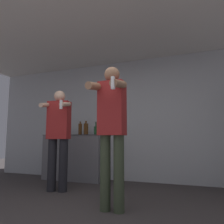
{
  "coord_description": "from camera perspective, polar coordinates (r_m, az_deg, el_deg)",
  "views": [
    {
      "loc": [
        1.19,
        -1.75,
        0.84
      ],
      "look_at": [
        0.23,
        0.77,
        1.19
      ],
      "focal_mm": 35.0,
      "sensor_mm": 36.0,
      "label": 1
    }
  ],
  "objects": [
    {
      "name": "bottle_red_label",
      "position": [
        4.91,
        -12.23,
        -4.26
      ],
      "size": [
        0.08,
        0.08,
        0.34
      ],
      "color": "silver",
      "rests_on": "counter"
    },
    {
      "name": "counter",
      "position": [
        4.86,
        -9.65,
        -11.5
      ],
      "size": [
        1.36,
        0.53,
        0.95
      ],
      "color": "slate",
      "rests_on": "ground_plane"
    },
    {
      "name": "wall_back",
      "position": [
        4.64,
        5.93,
        -1.87
      ],
      "size": [
        7.0,
        0.06,
        2.55
      ],
      "color": "#B2B7BC",
      "rests_on": "ground_plane"
    },
    {
      "name": "person_man_side",
      "position": [
        3.81,
        -13.83,
        -5.8
      ],
      "size": [
        0.47,
        0.48,
        1.69
      ],
      "color": "black",
      "rests_on": "ground_plane"
    },
    {
      "name": "person_woman_foreground",
      "position": [
        2.69,
        -0.1,
        -3.47
      ],
      "size": [
        0.41,
        0.47,
        1.77
      ],
      "color": "#38422D",
      "rests_on": "ground_plane"
    },
    {
      "name": "bottle_green_wine",
      "position": [
        4.54,
        -4.23,
        -4.71
      ],
      "size": [
        0.08,
        0.08,
        0.27
      ],
      "color": "#194723",
      "rests_on": "counter"
    },
    {
      "name": "ceiling_slab",
      "position": [
        3.74,
        -0.15,
        20.36
      ],
      "size": [
        7.0,
        3.21,
        0.05
      ],
      "color": "silver",
      "rests_on": "wall_back"
    },
    {
      "name": "bottle_clear_vodka",
      "position": [
        4.65,
        -6.83,
        -4.32
      ],
      "size": [
        0.1,
        0.1,
        0.32
      ],
      "color": "#563314",
      "rests_on": "counter"
    },
    {
      "name": "bottle_dark_rum",
      "position": [
        4.71,
        -8.32,
        -4.36
      ],
      "size": [
        0.08,
        0.08,
        0.31
      ],
      "color": "#563314",
      "rests_on": "counter"
    }
  ]
}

